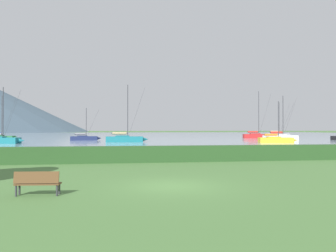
{
  "coord_description": "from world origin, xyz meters",
  "views": [
    {
      "loc": [
        -2.48,
        -14.72,
        2.57
      ],
      "look_at": [
        8.48,
        55.04,
        3.28
      ],
      "focal_mm": 35.21,
      "sensor_mm": 36.0,
      "label": 1
    }
  ],
  "objects_px": {
    "sailboat_slip_5": "(0,138)",
    "sailboat_slip_6": "(84,138)",
    "sailboat_slip_0": "(0,140)",
    "sailboat_slip_7": "(276,140)",
    "sailboat_slip_8": "(125,139)",
    "sailboat_slip_3": "(281,137)",
    "park_bench_under_tree": "(37,182)",
    "sailboat_slip_2": "(278,135)",
    "sailboat_slip_9": "(257,136)"
  },
  "relations": [
    {
      "from": "sailboat_slip_8",
      "to": "sailboat_slip_0",
      "type": "bearing_deg",
      "value": -170.29
    },
    {
      "from": "sailboat_slip_3",
      "to": "sailboat_slip_5",
      "type": "bearing_deg",
      "value": 163.96
    },
    {
      "from": "sailboat_slip_5",
      "to": "sailboat_slip_3",
      "type": "bearing_deg",
      "value": -4.22
    },
    {
      "from": "sailboat_slip_8",
      "to": "sailboat_slip_3",
      "type": "bearing_deg",
      "value": 7.84
    },
    {
      "from": "sailboat_slip_0",
      "to": "sailboat_slip_9",
      "type": "xyz_separation_m",
      "value": [
        60.89,
        26.66,
        0.09
      ]
    },
    {
      "from": "sailboat_slip_0",
      "to": "sailboat_slip_3",
      "type": "distance_m",
      "value": 57.88
    },
    {
      "from": "sailboat_slip_0",
      "to": "sailboat_slip_5",
      "type": "distance_m",
      "value": 18.35
    },
    {
      "from": "sailboat_slip_5",
      "to": "sailboat_slip_9",
      "type": "bearing_deg",
      "value": 13.64
    },
    {
      "from": "sailboat_slip_6",
      "to": "park_bench_under_tree",
      "type": "height_order",
      "value": "sailboat_slip_6"
    },
    {
      "from": "sailboat_slip_0",
      "to": "sailboat_slip_8",
      "type": "xyz_separation_m",
      "value": [
        22.42,
        2.89,
        0.04
      ]
    },
    {
      "from": "park_bench_under_tree",
      "to": "sailboat_slip_5",
      "type": "bearing_deg",
      "value": 115.07
    },
    {
      "from": "sailboat_slip_3",
      "to": "sailboat_slip_9",
      "type": "xyz_separation_m",
      "value": [
        3.35,
        20.39,
        0.03
      ]
    },
    {
      "from": "sailboat_slip_2",
      "to": "sailboat_slip_8",
      "type": "height_order",
      "value": "sailboat_slip_2"
    },
    {
      "from": "sailboat_slip_2",
      "to": "sailboat_slip_5",
      "type": "relative_size",
      "value": 1.14
    },
    {
      "from": "sailboat_slip_0",
      "to": "sailboat_slip_8",
      "type": "relative_size",
      "value": 0.89
    },
    {
      "from": "sailboat_slip_5",
      "to": "park_bench_under_tree",
      "type": "height_order",
      "value": "sailboat_slip_5"
    },
    {
      "from": "park_bench_under_tree",
      "to": "sailboat_slip_0",
      "type": "bearing_deg",
      "value": 115.32
    },
    {
      "from": "sailboat_slip_5",
      "to": "park_bench_under_tree",
      "type": "distance_m",
      "value": 71.34
    },
    {
      "from": "sailboat_slip_7",
      "to": "sailboat_slip_9",
      "type": "xyz_separation_m",
      "value": [
        10.0,
        31.07,
        0.16
      ]
    },
    {
      "from": "sailboat_slip_6",
      "to": "sailboat_slip_8",
      "type": "relative_size",
      "value": 0.66
    },
    {
      "from": "sailboat_slip_6",
      "to": "park_bench_under_tree",
      "type": "relative_size",
      "value": 4.33
    },
    {
      "from": "sailboat_slip_6",
      "to": "sailboat_slip_9",
      "type": "height_order",
      "value": "sailboat_slip_9"
    },
    {
      "from": "sailboat_slip_0",
      "to": "sailboat_slip_2",
      "type": "relative_size",
      "value": 0.87
    },
    {
      "from": "sailboat_slip_2",
      "to": "sailboat_slip_7",
      "type": "relative_size",
      "value": 1.47
    },
    {
      "from": "sailboat_slip_0",
      "to": "sailboat_slip_7",
      "type": "bearing_deg",
      "value": 5.33
    },
    {
      "from": "sailboat_slip_0",
      "to": "sailboat_slip_8",
      "type": "height_order",
      "value": "sailboat_slip_8"
    },
    {
      "from": "sailboat_slip_9",
      "to": "sailboat_slip_5",
      "type": "bearing_deg",
      "value": -161.32
    },
    {
      "from": "sailboat_slip_5",
      "to": "sailboat_slip_8",
      "type": "distance_m",
      "value": 31.75
    },
    {
      "from": "sailboat_slip_0",
      "to": "sailboat_slip_2",
      "type": "height_order",
      "value": "sailboat_slip_2"
    },
    {
      "from": "sailboat_slip_7",
      "to": "sailboat_slip_8",
      "type": "xyz_separation_m",
      "value": [
        -28.47,
        7.31,
        0.11
      ]
    },
    {
      "from": "sailboat_slip_9",
      "to": "park_bench_under_tree",
      "type": "relative_size",
      "value": 7.8
    },
    {
      "from": "sailboat_slip_0",
      "to": "park_bench_under_tree",
      "type": "distance_m",
      "value": 52.99
    },
    {
      "from": "sailboat_slip_7",
      "to": "park_bench_under_tree",
      "type": "height_order",
      "value": "sailboat_slip_7"
    },
    {
      "from": "sailboat_slip_2",
      "to": "sailboat_slip_3",
      "type": "height_order",
      "value": "sailboat_slip_2"
    },
    {
      "from": "sailboat_slip_3",
      "to": "sailboat_slip_6",
      "type": "bearing_deg",
      "value": 162.6
    },
    {
      "from": "park_bench_under_tree",
      "to": "sailboat_slip_3",
      "type": "bearing_deg",
      "value": 60.5
    },
    {
      "from": "sailboat_slip_0",
      "to": "sailboat_slip_6",
      "type": "xyz_separation_m",
      "value": [
        13.34,
        15.12,
        -0.09
      ]
    },
    {
      "from": "sailboat_slip_7",
      "to": "sailboat_slip_8",
      "type": "bearing_deg",
      "value": 176.19
    },
    {
      "from": "sailboat_slip_5",
      "to": "sailboat_slip_6",
      "type": "relative_size",
      "value": 1.37
    },
    {
      "from": "sailboat_slip_0",
      "to": "sailboat_slip_7",
      "type": "relative_size",
      "value": 1.28
    },
    {
      "from": "sailboat_slip_9",
      "to": "sailboat_slip_6",
      "type": "bearing_deg",
      "value": -155.58
    },
    {
      "from": "sailboat_slip_3",
      "to": "sailboat_slip_7",
      "type": "relative_size",
      "value": 1.28
    },
    {
      "from": "sailboat_slip_9",
      "to": "sailboat_slip_8",
      "type": "bearing_deg",
      "value": -137.52
    },
    {
      "from": "sailboat_slip_3",
      "to": "sailboat_slip_5",
      "type": "relative_size",
      "value": 0.99
    },
    {
      "from": "sailboat_slip_8",
      "to": "sailboat_slip_9",
      "type": "relative_size",
      "value": 0.84
    },
    {
      "from": "sailboat_slip_8",
      "to": "sailboat_slip_9",
      "type": "bearing_deg",
      "value": 34.06
    },
    {
      "from": "sailboat_slip_6",
      "to": "sailboat_slip_8",
      "type": "distance_m",
      "value": 15.23
    },
    {
      "from": "sailboat_slip_2",
      "to": "park_bench_under_tree",
      "type": "xyz_separation_m",
      "value": [
        -57.05,
        -90.88,
        -0.2
      ]
    },
    {
      "from": "sailboat_slip_8",
      "to": "park_bench_under_tree",
      "type": "bearing_deg",
      "value": -92.78
    },
    {
      "from": "sailboat_slip_5",
      "to": "sailboat_slip_6",
      "type": "bearing_deg",
      "value": -1.05
    }
  ]
}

